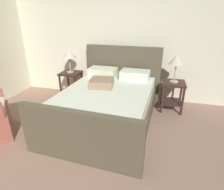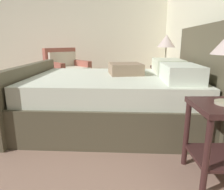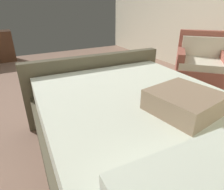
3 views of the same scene
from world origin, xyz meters
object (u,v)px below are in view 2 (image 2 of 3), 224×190
bed (118,97)px  nightstand_right (222,130)px  nightstand_left (164,78)px  armchair (67,75)px  table_lamp_left (166,42)px

bed → nightstand_right: bearing=33.0°
nightstand_left → armchair: armchair is taller
table_lamp_left → armchair: size_ratio=0.53×
armchair → table_lamp_left: bearing=70.9°
bed → nightstand_right: 1.35m
bed → nightstand_left: size_ratio=3.85×
nightstand_left → armchair: size_ratio=0.59×
nightstand_right → armchair: 3.40m
table_lamp_left → armchair: bearing=-109.1°
bed → armchair: bed is taller
nightstand_right → armchair: (-2.92, -1.74, -0.06)m
table_lamp_left → nightstand_left: bearing=-90.0°
bed → nightstand_right: (1.13, 0.74, 0.05)m
bed → armchair: (-1.78, -1.00, -0.00)m
table_lamp_left → armchair: table_lamp_left is taller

